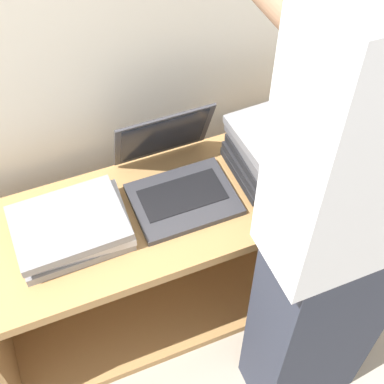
% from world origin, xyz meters
% --- Properties ---
extents(ground_plane, '(12.00, 12.00, 0.00)m').
position_xyz_m(ground_plane, '(0.00, 0.00, 0.00)').
color(ground_plane, '#9E9384').
extents(cart, '(1.38, 0.46, 0.57)m').
position_xyz_m(cart, '(0.00, 0.29, 0.29)').
color(cart, '#A87A47').
rests_on(cart, ground_plane).
extents(laptop_open, '(0.31, 0.34, 0.24)m').
position_xyz_m(laptop_open, '(0.00, 0.29, 0.62)').
color(laptop_open, '#333338').
rests_on(laptop_open, cart).
extents(laptop_stack_left, '(0.33, 0.26, 0.08)m').
position_xyz_m(laptop_stack_left, '(-0.35, 0.23, 0.61)').
color(laptop_stack_left, gray).
rests_on(laptop_stack_left, cart).
extents(laptop_stack_right, '(0.34, 0.26, 0.20)m').
position_xyz_m(laptop_stack_right, '(0.34, 0.23, 0.67)').
color(laptop_stack_right, slate).
rests_on(laptop_stack_right, cart).
extents(person, '(0.40, 0.53, 1.71)m').
position_xyz_m(person, '(0.23, -0.21, 0.86)').
color(person, '#2D3342').
rests_on(person, ground_plane).
extents(inventory_tag, '(0.06, 0.02, 0.01)m').
position_xyz_m(inventory_tag, '(0.34, 0.17, 0.77)').
color(inventory_tag, red).
rests_on(inventory_tag, laptop_stack_right).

